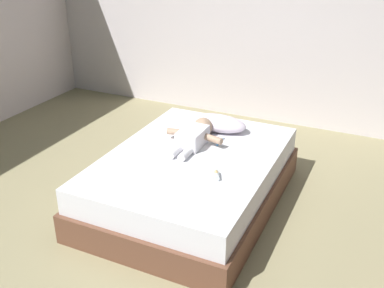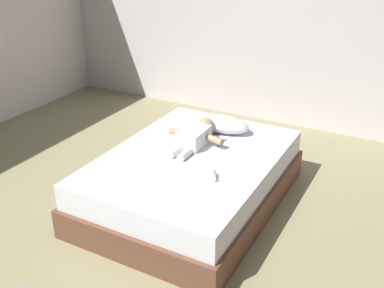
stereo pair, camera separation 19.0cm
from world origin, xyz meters
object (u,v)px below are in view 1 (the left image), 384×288
bed (192,180)px  baby_bottle (216,175)px  pillow (218,123)px  baby (195,135)px  toothbrush (221,141)px

bed → baby_bottle: size_ratio=15.61×
bed → pillow: bearing=90.3°
pillow → baby: 0.34m
bed → pillow: size_ratio=3.48×
pillow → baby_bottle: pillow is taller
pillow → baby: (-0.07, -0.33, 0.00)m
bed → pillow: pillow is taller
baby → pillow: bearing=77.6°
bed → baby_bottle: 0.48m
toothbrush → baby: bearing=-149.6°
toothbrush → baby_bottle: baby_bottle is taller
baby_bottle → bed: bearing=140.6°
pillow → bed: bearing=-89.7°
baby → toothbrush: 0.23m
pillow → toothbrush: size_ratio=3.35×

